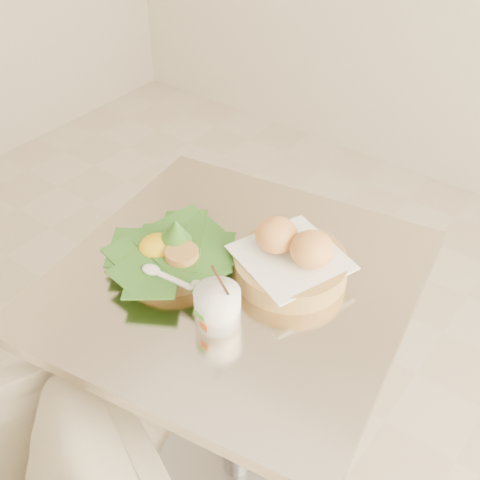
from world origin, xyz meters
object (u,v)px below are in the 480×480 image
Objects in this scene: cafe_table at (235,348)px; bread_basket at (292,259)px; coffee_mug at (217,305)px; rice_basket at (171,250)px.

cafe_table is 3.21× the size of bread_basket.
bread_basket is (0.09, 0.07, 0.26)m from cafe_table.
cafe_table is 0.29m from coffee_mug.
coffee_mug is (-0.04, -0.19, -0.00)m from bread_basket.
coffee_mug is (0.05, -0.12, 0.26)m from cafe_table.
rice_basket is 1.03× the size of bread_basket.
coffee_mug is at bearing -101.74° from bread_basket.
coffee_mug is at bearing -21.66° from rice_basket.
rice_basket is 1.72× the size of coffee_mug.
bread_basket is 0.19m from coffee_mug.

